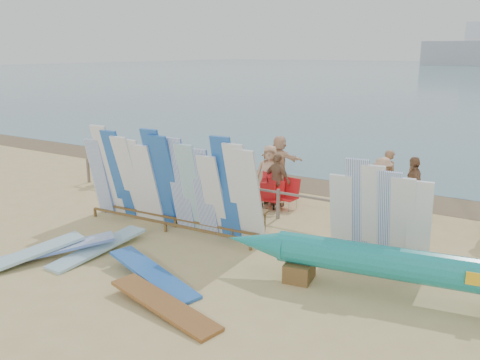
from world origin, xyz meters
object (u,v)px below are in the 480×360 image
Objects in this scene: outrigger_canoe at (398,266)px; beachgoer_5 at (280,160)px; beachgoer_3 at (230,167)px; flat_board_e at (57,257)px; flat_board_d at (153,281)px; flat_board_b at (26,264)px; beachgoer_6 at (270,174)px; main_surfboard_rack at (169,185)px; beachgoer_0 at (112,158)px; side_surfboard_rack at (379,219)px; beachgoer_10 at (413,188)px; beach_chair_left at (273,201)px; stroller at (269,193)px; flat_board_c at (164,311)px; beachgoer_1 at (162,158)px; vendor_table at (249,224)px; beachgoer_8 at (392,204)px; beachgoer_extra_1 at (151,151)px; beachgoer_7 at (389,177)px; beachgoer_4 at (277,180)px; beach_chair_right at (287,200)px; flat_board_a at (99,253)px; beachgoer_9 at (382,183)px.

beachgoer_5 is (-6.14, 6.65, 0.24)m from outrigger_canoe.
flat_board_e is at bearing 150.86° from beachgoer_3.
flat_board_d is 1.00× the size of flat_board_b.
main_surfboard_rack is at bearing -126.00° from beachgoer_6.
side_surfboard_rack is at bearing 93.55° from beachgoer_0.
beachgoer_6 is 1.01× the size of beachgoer_10.
stroller reaches higher than beach_chair_left.
flat_board_c is (-2.77, -4.14, -1.13)m from side_surfboard_rack.
main_surfboard_rack is 6.46× the size of beach_chair_left.
beachgoer_1 reaches higher than beachgoer_3.
main_surfboard_rack is 3.61m from stroller.
main_surfboard_rack is 2.39m from vendor_table.
flat_board_c is 7.03m from beachgoer_8.
beachgoer_extra_1 is at bearing 151.11° from side_surfboard_rack.
beachgoer_extra_1 is (-5.25, -1.07, -0.05)m from beachgoer_5.
beachgoer_7 is at bearing 1.89° from flat_board_c.
vendor_table is (-4.20, 1.26, -0.27)m from outrigger_canoe.
outrigger_canoe is 5.06m from flat_board_d.
beach_chair_right is at bearing -172.26° from beachgoer_4.
beachgoer_0 is (-5.35, 3.07, -0.38)m from main_surfboard_rack.
beachgoer_5 is at bearing 99.81° from vendor_table.
flat_board_a is 1.45× the size of beachgoer_6.
beachgoer_3 is (4.38, 1.38, -0.09)m from beachgoer_0.
beachgoer_4 is at bearing 86.16° from flat_board_b.
beachgoer_3 is at bearing 123.97° from beachgoer_0.
vendor_table is at bearing 86.17° from flat_board_e.
outrigger_canoe is at bearing -61.09° from stroller.
beachgoer_6 is (-0.25, 0.49, 0.48)m from stroller.
beachgoer_9 is 1.09m from beachgoer_10.
beachgoer_3 is (-6.54, 3.88, -0.34)m from side_surfboard_rack.
beach_chair_right is 0.56× the size of beachgoer_1.
beachgoer_8 is at bearing -31.70° from beachgoer_6.
beachgoer_0 is (-8.15, 6.64, 0.88)m from flat_board_c.
main_surfboard_rack reaches higher than beachgoer_extra_1.
beachgoer_6 is 6.15m from beachgoer_extra_1.
outrigger_canoe is at bearing -26.72° from vendor_table.
flat_board_e is at bearing -115.94° from beach_chair_left.
outrigger_canoe reaches higher than flat_board_b.
beach_chair_right is at bearing 59.86° from main_surfboard_rack.
beachgoer_5 is 5.31m from beachgoer_10.
beachgoer_3 is 4.09m from beachgoer_extra_1.
vendor_table is 0.65× the size of beachgoer_10.
vendor_table is 5.11m from beachgoer_10.
beachgoer_6 is 1.03× the size of beachgoer_5.
beachgoer_1 is at bearing 178.22° from beach_chair_right.
beachgoer_7 reaches higher than beachgoer_extra_1.
vendor_table is 8.40m from beachgoer_extra_1.
beach_chair_right reaches higher than flat_board_b.
flat_board_d is 1.60× the size of beachgoer_4.
beachgoer_0 is 6.81m from beachgoer_4.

